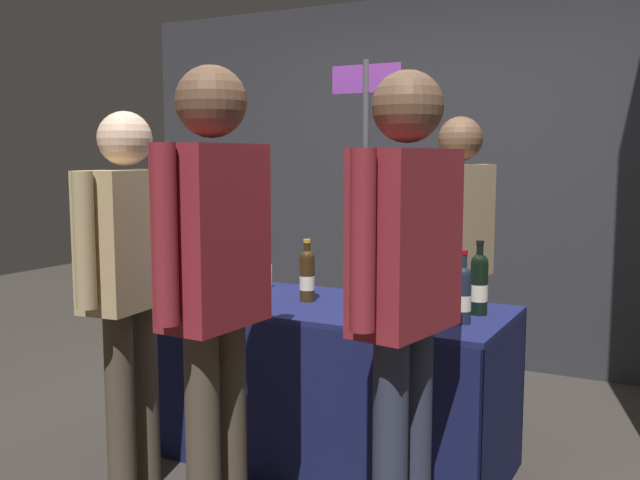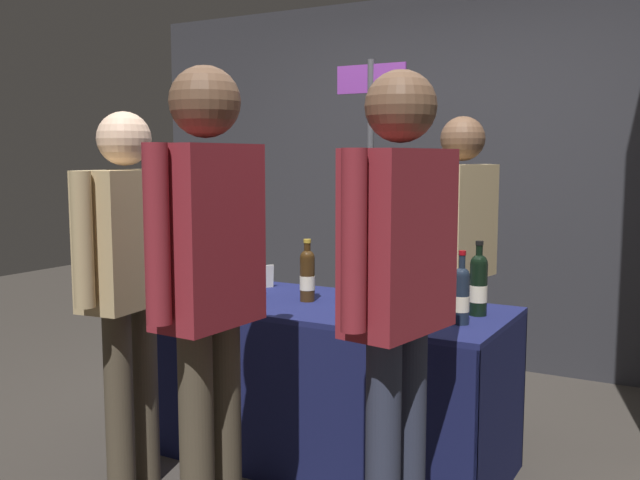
# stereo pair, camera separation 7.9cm
# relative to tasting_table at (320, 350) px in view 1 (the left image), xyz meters

# --- Properties ---
(ground_plane) EXTENTS (12.00, 12.00, 0.00)m
(ground_plane) POSITION_rel_tasting_table_xyz_m (0.00, 0.00, -0.53)
(ground_plane) COLOR #38332D
(back_partition) EXTENTS (5.06, 0.12, 2.58)m
(back_partition) POSITION_rel_tasting_table_xyz_m (0.00, 1.96, 0.76)
(back_partition) COLOR #2D2D33
(back_partition) RESTS_ON ground_plane
(tasting_table) EXTENTS (1.78, 0.75, 0.77)m
(tasting_table) POSITION_rel_tasting_table_xyz_m (0.00, 0.00, 0.00)
(tasting_table) COLOR #191E51
(tasting_table) RESTS_ON ground_plane
(featured_wine_bottle) EXTENTS (0.07, 0.07, 0.34)m
(featured_wine_bottle) POSITION_rel_tasting_table_xyz_m (-0.69, 0.25, 0.38)
(featured_wine_bottle) COLOR #192333
(featured_wine_bottle) RESTS_ON tasting_table
(display_bottle_0) EXTENTS (0.07, 0.07, 0.31)m
(display_bottle_0) POSITION_rel_tasting_table_xyz_m (0.72, -0.10, 0.36)
(display_bottle_0) COLOR #192333
(display_bottle_0) RESTS_ON tasting_table
(display_bottle_1) EXTENTS (0.08, 0.08, 0.34)m
(display_bottle_1) POSITION_rel_tasting_table_xyz_m (0.30, 0.17, 0.38)
(display_bottle_1) COLOR #38230F
(display_bottle_1) RESTS_ON tasting_table
(display_bottle_2) EXTENTS (0.07, 0.07, 0.31)m
(display_bottle_2) POSITION_rel_tasting_table_xyz_m (-0.43, -0.17, 0.37)
(display_bottle_2) COLOR #38230F
(display_bottle_2) RESTS_ON tasting_table
(display_bottle_3) EXTENTS (0.08, 0.08, 0.33)m
(display_bottle_3) POSITION_rel_tasting_table_xyz_m (0.54, 0.17, 0.37)
(display_bottle_3) COLOR #192333
(display_bottle_3) RESTS_ON tasting_table
(display_bottle_4) EXTENTS (0.07, 0.07, 0.34)m
(display_bottle_4) POSITION_rel_tasting_table_xyz_m (-0.34, -0.10, 0.38)
(display_bottle_4) COLOR black
(display_bottle_4) RESTS_ON tasting_table
(display_bottle_5) EXTENTS (0.08, 0.08, 0.33)m
(display_bottle_5) POSITION_rel_tasting_table_xyz_m (0.74, 0.10, 0.37)
(display_bottle_5) COLOR black
(display_bottle_5) RESTS_ON tasting_table
(display_bottle_6) EXTENTS (0.07, 0.07, 0.30)m
(display_bottle_6) POSITION_rel_tasting_table_xyz_m (-0.07, 0.00, 0.36)
(display_bottle_6) COLOR #38230F
(display_bottle_6) RESTS_ON tasting_table
(wine_glass_near_vendor) EXTENTS (0.07, 0.07, 0.13)m
(wine_glass_near_vendor) POSITION_rel_tasting_table_xyz_m (-0.79, 0.16, 0.32)
(wine_glass_near_vendor) COLOR silver
(wine_glass_near_vendor) RESTS_ON tasting_table
(flower_vase) EXTENTS (0.09, 0.09, 0.40)m
(flower_vase) POSITION_rel_tasting_table_xyz_m (0.24, -0.06, 0.36)
(flower_vase) COLOR tan
(flower_vase) RESTS_ON tasting_table
(brochure_stand) EXTENTS (0.08, 0.12, 0.12)m
(brochure_stand) POSITION_rel_tasting_table_xyz_m (-0.45, 0.18, 0.29)
(brochure_stand) COLOR silver
(brochure_stand) RESTS_ON tasting_table
(vendor_presenter) EXTENTS (0.28, 0.60, 1.66)m
(vendor_presenter) POSITION_rel_tasting_table_xyz_m (0.47, 0.65, 0.47)
(vendor_presenter) COLOR #2D3347
(vendor_presenter) RESTS_ON ground_plane
(taster_foreground_right) EXTENTS (0.24, 0.55, 1.76)m
(taster_foreground_right) POSITION_rel_tasting_table_xyz_m (0.11, -0.99, 0.53)
(taster_foreground_right) COLOR #4C4233
(taster_foreground_right) RESTS_ON ground_plane
(taster_foreground_left) EXTENTS (0.28, 0.59, 1.74)m
(taster_foreground_left) POSITION_rel_tasting_table_xyz_m (0.70, -0.71, 0.52)
(taster_foreground_left) COLOR #2D3347
(taster_foreground_left) RESTS_ON ground_plane
(taster_foreground_centre) EXTENTS (0.25, 0.61, 1.64)m
(taster_foreground_centre) POSITION_rel_tasting_table_xyz_m (-0.55, -0.69, 0.46)
(taster_foreground_centre) COLOR #4C4233
(taster_foreground_centre) RESTS_ON ground_plane
(booth_signpost) EXTENTS (0.47, 0.04, 2.06)m
(booth_signpost) POSITION_rel_tasting_table_xyz_m (-0.31, 1.21, 0.73)
(booth_signpost) COLOR #47474C
(booth_signpost) RESTS_ON ground_plane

